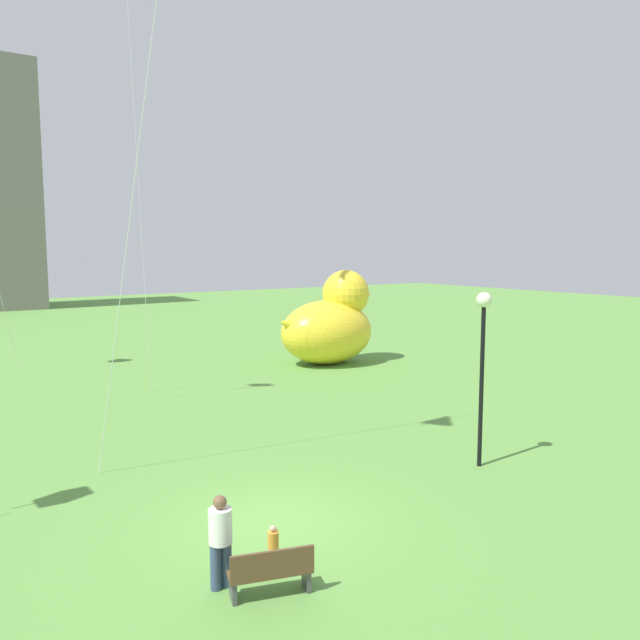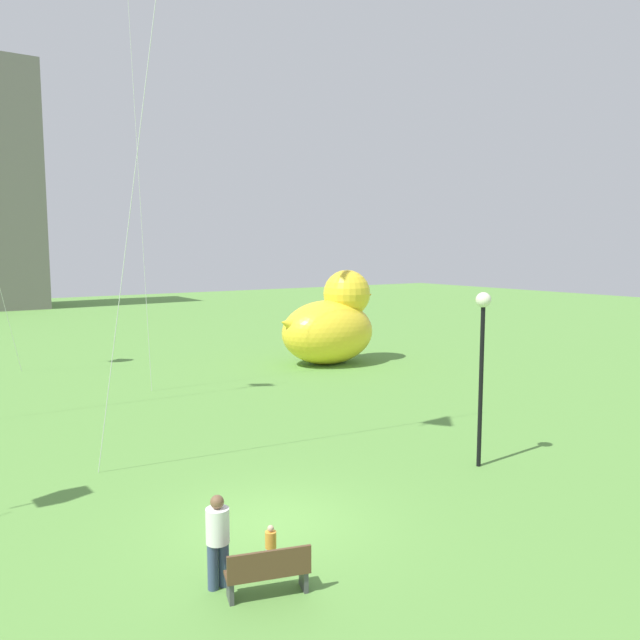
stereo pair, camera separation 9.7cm
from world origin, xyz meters
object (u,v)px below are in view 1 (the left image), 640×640
object	(u,v)px
person_adult	(221,537)
giant_inflatable_duck	(330,324)
park_bench	(271,571)
lamppost	(483,341)
person_child	(273,545)

from	to	relation	value
person_adult	giant_inflatable_duck	size ratio (longest dim) A/B	0.29
park_bench	lamppost	size ratio (longest dim) A/B	0.32
person_adult	lamppost	xyz separation A→B (m)	(8.69, 1.70, 2.58)
person_adult	giant_inflatable_duck	world-z (taller)	giant_inflatable_duck
person_child	person_adult	bearing A→B (deg)	-178.64
giant_inflatable_duck	lamppost	bearing A→B (deg)	-110.26
park_bench	person_adult	world-z (taller)	person_adult
park_bench	giant_inflatable_duck	bearing A→B (deg)	52.17
person_adult	person_child	world-z (taller)	person_adult
lamppost	park_bench	bearing A→B (deg)	-163.08
park_bench	lamppost	bearing A→B (deg)	16.92
person_child	lamppost	size ratio (longest dim) A/B	0.18
park_bench	person_child	size ratio (longest dim) A/B	1.77
person_child	lamppost	xyz separation A→B (m)	(7.60, 1.67, 3.05)
person_adult	lamppost	distance (m)	9.22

